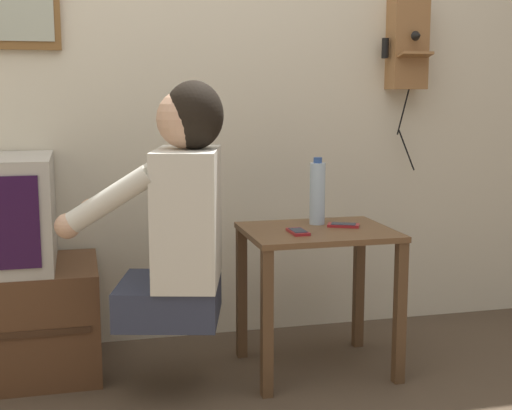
{
  "coord_description": "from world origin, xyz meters",
  "views": [
    {
      "loc": [
        -0.45,
        -2.02,
        1.11
      ],
      "look_at": [
        0.19,
        0.52,
        0.69
      ],
      "focal_mm": 50.0,
      "sensor_mm": 36.0,
      "label": 1
    }
  ],
  "objects_px": {
    "person": "(180,210)",
    "wall_phone_antique": "(407,42)",
    "cell_phone_spare": "(343,225)",
    "cell_phone_held": "(298,232)",
    "water_bottle": "(317,193)"
  },
  "relations": [
    {
      "from": "cell_phone_spare",
      "to": "water_bottle",
      "type": "distance_m",
      "value": 0.17
    },
    {
      "from": "wall_phone_antique",
      "to": "cell_phone_spare",
      "type": "relative_size",
      "value": 6.04
    },
    {
      "from": "cell_phone_spare",
      "to": "cell_phone_held",
      "type": "bearing_deg",
      "value": 136.45
    },
    {
      "from": "wall_phone_antique",
      "to": "cell_phone_held",
      "type": "bearing_deg",
      "value": -142.61
    },
    {
      "from": "wall_phone_antique",
      "to": "cell_phone_spare",
      "type": "distance_m",
      "value": 0.98
    },
    {
      "from": "person",
      "to": "wall_phone_antique",
      "type": "bearing_deg",
      "value": -49.77
    },
    {
      "from": "person",
      "to": "water_bottle",
      "type": "distance_m",
      "value": 0.61
    },
    {
      "from": "wall_phone_antique",
      "to": "cell_phone_held",
      "type": "height_order",
      "value": "wall_phone_antique"
    },
    {
      "from": "cell_phone_spare",
      "to": "person",
      "type": "bearing_deg",
      "value": 124.68
    },
    {
      "from": "person",
      "to": "water_bottle",
      "type": "height_order",
      "value": "person"
    },
    {
      "from": "person",
      "to": "wall_phone_antique",
      "type": "relative_size",
      "value": 1.04
    },
    {
      "from": "person",
      "to": "cell_phone_held",
      "type": "bearing_deg",
      "value": -72.41
    },
    {
      "from": "water_bottle",
      "to": "person",
      "type": "bearing_deg",
      "value": -162.53
    },
    {
      "from": "person",
      "to": "cell_phone_held",
      "type": "relative_size",
      "value": 6.93
    },
    {
      "from": "cell_phone_held",
      "to": "water_bottle",
      "type": "xyz_separation_m",
      "value": [
        0.13,
        0.16,
        0.12
      ]
    }
  ]
}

